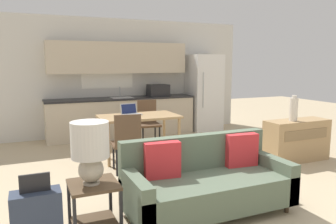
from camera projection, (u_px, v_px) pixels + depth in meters
ground_plane at (225, 212)px, 3.74m from camera, size 20.00×20.00×0.00m
wall_back at (117, 77)px, 7.73m from camera, size 6.40×0.07×2.70m
kitchen_counter at (122, 100)px, 7.55m from camera, size 3.39×0.65×2.15m
refrigerator at (204, 92)px, 8.27m from camera, size 0.76×0.73×1.89m
dining_table at (139, 119)px, 5.83m from camera, size 1.39×0.80×0.76m
couch at (206, 182)px, 3.72m from camera, size 1.86×0.80×0.84m
side_table at (94, 200)px, 3.21m from camera, size 0.47×0.47×0.52m
table_lamp at (90, 147)px, 3.12m from camera, size 0.36×0.36×0.61m
credenza at (296, 140)px, 5.67m from camera, size 1.16×0.42×0.71m
vase at (294, 109)px, 5.49m from camera, size 0.13×0.13×0.44m
dining_chair_far_right at (148, 121)px, 6.71m from camera, size 0.46×0.46×0.93m
dining_chair_near_left at (127, 141)px, 4.98m from camera, size 0.46×0.46×0.93m
laptop at (130, 112)px, 5.91m from camera, size 0.36×0.31×0.20m
suitcase at (37, 223)px, 2.85m from camera, size 0.42×0.22×0.75m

